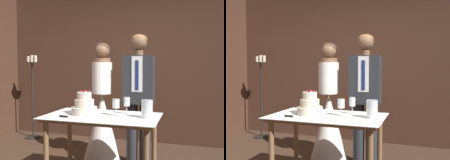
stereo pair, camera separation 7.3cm
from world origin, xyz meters
The scene contains 10 objects.
wall_back centered at (0.00, 2.11, 1.38)m, with size 5.31×0.12×2.77m, color #472B1E.
cake_table centered at (-0.03, 0.21, 0.69)m, with size 1.24×0.72×0.80m.
tiered_cake centered at (-0.24, 0.22, 0.90)m, with size 0.29×0.29×0.27m.
cake_knife centered at (-0.31, 0.00, 0.81)m, with size 0.41×0.06×0.02m.
wine_glass_near centered at (0.20, 0.39, 0.93)m, with size 0.07×0.07×0.19m.
wine_glass_middle centered at (0.12, 0.24, 0.93)m, with size 0.08×0.08×0.18m.
hurricane_candle centered at (0.45, 0.23, 0.89)m, with size 0.12×0.12×0.19m.
bride centered at (-0.29, 0.95, 0.61)m, with size 0.54×0.54×1.66m.
groom centered at (0.23, 0.95, 0.99)m, with size 0.40×0.25×1.76m.
candle_stand centered at (-1.93, 1.67, 0.78)m, with size 0.28×0.28×1.55m.
Camera 2 is at (0.93, -2.29, 1.33)m, focal length 40.00 mm.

